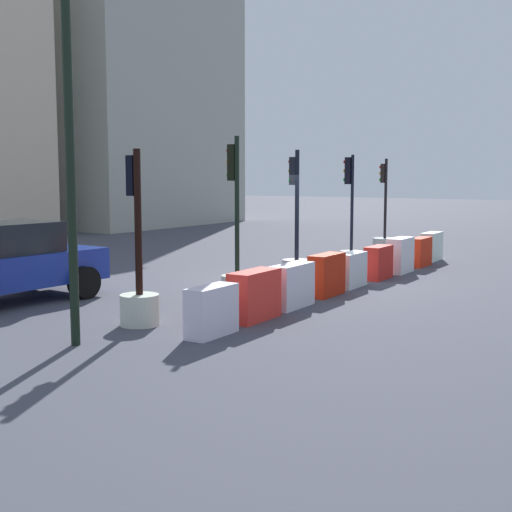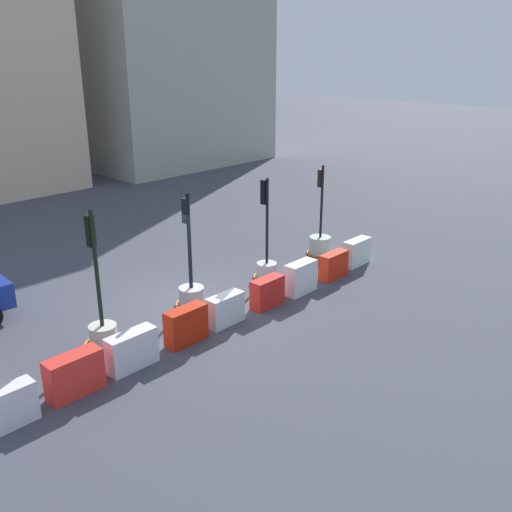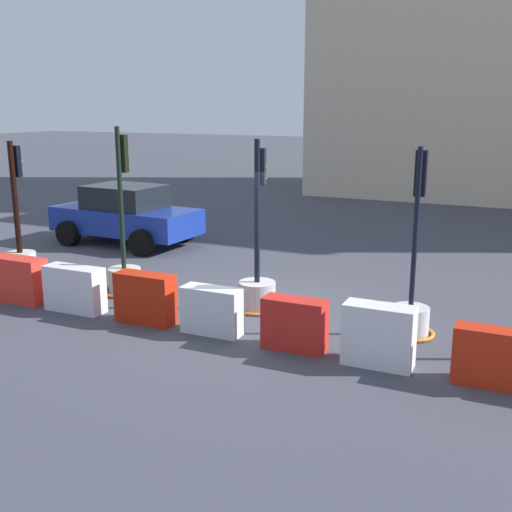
# 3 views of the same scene
# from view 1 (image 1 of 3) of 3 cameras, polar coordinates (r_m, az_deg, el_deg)

# --- Properties ---
(ground_plane) EXTENTS (120.00, 120.00, 0.00)m
(ground_plane) POSITION_cam_1_polar(r_m,az_deg,el_deg) (16.16, 3.93, -2.18)
(ground_plane) COLOR #42434F
(traffic_light_0) EXTENTS (0.65, 0.65, 2.91)m
(traffic_light_0) POSITION_cam_1_polar(r_m,az_deg,el_deg) (11.60, -9.63, -2.87)
(traffic_light_0) COLOR beige
(traffic_light_0) RESTS_ON ground_plane
(traffic_light_1) EXTENTS (0.94, 0.94, 3.25)m
(traffic_light_1) POSITION_cam_1_polar(r_m,az_deg,el_deg) (13.79, -1.59, -1.60)
(traffic_light_1) COLOR beige
(traffic_light_1) RESTS_ON ground_plane
(traffic_light_2) EXTENTS (0.90, 0.90, 3.07)m
(traffic_light_2) POSITION_cam_1_polar(r_m,az_deg,el_deg) (16.28, 3.35, -0.46)
(traffic_light_2) COLOR #B2ABAF
(traffic_light_2) RESTS_ON ground_plane
(traffic_light_3) EXTENTS (0.81, 0.81, 3.03)m
(traffic_light_3) POSITION_cam_1_polar(r_m,az_deg,el_deg) (18.70, 7.84, 0.60)
(traffic_light_3) COLOR silver
(traffic_light_3) RESTS_ON ground_plane
(traffic_light_4) EXTENTS (0.89, 0.89, 2.99)m
(traffic_light_4) POSITION_cam_1_polar(r_m,az_deg,el_deg) (21.32, 10.56, 0.99)
(traffic_light_4) COLOR silver
(traffic_light_4) RESTS_ON ground_plane
(construction_barrier_0) EXTENTS (0.98, 0.39, 0.78)m
(construction_barrier_0) POSITION_cam_1_polar(r_m,az_deg,el_deg) (10.74, -3.68, -4.56)
(construction_barrier_0) COLOR silver
(construction_barrier_0) RESTS_ON ground_plane
(construction_barrier_1) EXTENTS (1.13, 0.44, 0.86)m
(construction_barrier_1) POSITION_cam_1_polar(r_m,az_deg,el_deg) (11.87, -0.13, -3.28)
(construction_barrier_1) COLOR red
(construction_barrier_1) RESTS_ON ground_plane
(construction_barrier_2) EXTENTS (1.13, 0.41, 0.83)m
(construction_barrier_2) POSITION_cam_1_polar(r_m,az_deg,el_deg) (13.02, 2.99, -2.48)
(construction_barrier_2) COLOR silver
(construction_barrier_2) RESTS_ON ground_plane
(construction_barrier_3) EXTENTS (1.05, 0.39, 0.87)m
(construction_barrier_3) POSITION_cam_1_polar(r_m,az_deg,el_deg) (14.36, 5.86, -1.56)
(construction_barrier_3) COLOR #B2220C
(construction_barrier_3) RESTS_ON ground_plane
(construction_barrier_4) EXTENTS (1.01, 0.39, 0.77)m
(construction_barrier_4) POSITION_cam_1_polar(r_m,az_deg,el_deg) (15.52, 7.82, -1.15)
(construction_barrier_4) COLOR silver
(construction_barrier_4) RESTS_ON ground_plane
(construction_barrier_5) EXTENTS (0.98, 0.39, 0.80)m
(construction_barrier_5) POSITION_cam_1_polar(r_m,az_deg,el_deg) (16.84, 10.07, -0.54)
(construction_barrier_5) COLOR red
(construction_barrier_5) RESTS_ON ground_plane
(construction_barrier_6) EXTENTS (1.01, 0.42, 0.90)m
(construction_barrier_6) POSITION_cam_1_polar(r_m,az_deg,el_deg) (18.02, 11.82, 0.05)
(construction_barrier_6) COLOR silver
(construction_barrier_6) RESTS_ON ground_plane
(construction_barrier_7) EXTENTS (1.02, 0.37, 0.79)m
(construction_barrier_7) POSITION_cam_1_polar(r_m,az_deg,el_deg) (19.46, 13.39, 0.32)
(construction_barrier_7) COLOR red
(construction_barrier_7) RESTS_ON ground_plane
(construction_barrier_8) EXTENTS (1.04, 0.39, 0.83)m
(construction_barrier_8) POSITION_cam_1_polar(r_m,az_deg,el_deg) (20.83, 14.29, 0.76)
(construction_barrier_8) COLOR white
(construction_barrier_8) RESTS_ON ground_plane
(car_blue_estate) EXTENTS (4.04, 2.25, 1.58)m
(car_blue_estate) POSITION_cam_1_polar(r_m,az_deg,el_deg) (14.29, -20.13, -0.53)
(car_blue_estate) COLOR navy
(car_blue_estate) RESTS_ON ground_plane
(building_corner_block) EXTENTS (11.04, 9.46, 13.10)m
(building_corner_block) POSITION_cam_1_polar(r_m,az_deg,el_deg) (37.17, -11.57, 12.82)
(building_corner_block) COLOR #A7A99B
(building_corner_block) RESTS_ON ground_plane
(street_lamp_post) EXTENTS (0.36, 0.36, 6.79)m
(street_lamp_post) POSITION_cam_1_polar(r_m,az_deg,el_deg) (10.41, -15.35, 15.97)
(street_lamp_post) COLOR black
(street_lamp_post) RESTS_ON ground_plane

